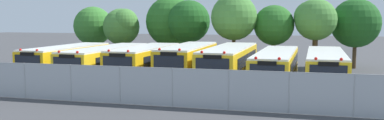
{
  "coord_description": "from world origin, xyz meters",
  "views": [
    {
      "loc": [
        8.3,
        -29.56,
        4.75
      ],
      "look_at": [
        0.37,
        0.0,
        1.6
      ],
      "focal_mm": 39.45,
      "sensor_mm": 36.0,
      "label": 1
    }
  ],
  "objects_px": {
    "school_bus_3": "(188,62)",
    "school_bus_5": "(276,67)",
    "tree_4": "(234,16)",
    "tree_7": "(357,22)",
    "school_bus_6": "(326,68)",
    "traffic_cone": "(42,92)",
    "school_bus_4": "(229,63)",
    "school_bus_2": "(145,62)",
    "school_bus_1": "(106,61)",
    "tree_6": "(314,19)",
    "tree_3": "(189,22)",
    "school_bus_0": "(67,60)",
    "tree_2": "(170,21)",
    "tree_1": "(122,26)",
    "tree_5": "(273,25)",
    "tree_0": "(93,26)"
  },
  "relations": [
    {
      "from": "school_bus_3",
      "to": "school_bus_5",
      "type": "bearing_deg",
      "value": 176.01
    },
    {
      "from": "tree_4",
      "to": "tree_7",
      "type": "xyz_separation_m",
      "value": [
        10.85,
        2.82,
        -0.51
      ]
    },
    {
      "from": "tree_4",
      "to": "tree_7",
      "type": "bearing_deg",
      "value": 14.55
    },
    {
      "from": "school_bus_6",
      "to": "traffic_cone",
      "type": "relative_size",
      "value": 23.06
    },
    {
      "from": "school_bus_4",
      "to": "tree_7",
      "type": "distance_m",
      "value": 15.32
    },
    {
      "from": "school_bus_2",
      "to": "school_bus_3",
      "type": "bearing_deg",
      "value": -174.88
    },
    {
      "from": "school_bus_3",
      "to": "traffic_cone",
      "type": "bearing_deg",
      "value": 48.52
    },
    {
      "from": "school_bus_1",
      "to": "tree_4",
      "type": "bearing_deg",
      "value": -132.24
    },
    {
      "from": "tree_6",
      "to": "tree_7",
      "type": "distance_m",
      "value": 4.41
    },
    {
      "from": "school_bus_3",
      "to": "traffic_cone",
      "type": "distance_m",
      "value": 10.6
    },
    {
      "from": "tree_6",
      "to": "school_bus_6",
      "type": "bearing_deg",
      "value": -86.08
    },
    {
      "from": "school_bus_4",
      "to": "tree_3",
      "type": "distance_m",
      "value": 11.89
    },
    {
      "from": "school_bus_0",
      "to": "tree_2",
      "type": "xyz_separation_m",
      "value": [
        4.75,
        11.78,
        2.96
      ]
    },
    {
      "from": "school_bus_2",
      "to": "school_bus_1",
      "type": "bearing_deg",
      "value": 0.25
    },
    {
      "from": "school_bus_2",
      "to": "tree_7",
      "type": "distance_m",
      "value": 20.09
    },
    {
      "from": "tree_1",
      "to": "tree_2",
      "type": "height_order",
      "value": "tree_2"
    },
    {
      "from": "tree_1",
      "to": "tree_2",
      "type": "bearing_deg",
      "value": 18.09
    },
    {
      "from": "school_bus_1",
      "to": "school_bus_5",
      "type": "relative_size",
      "value": 0.94
    },
    {
      "from": "tree_7",
      "to": "traffic_cone",
      "type": "relative_size",
      "value": 12.95
    },
    {
      "from": "tree_6",
      "to": "tree_5",
      "type": "bearing_deg",
      "value": 175.67
    },
    {
      "from": "school_bus_0",
      "to": "school_bus_6",
      "type": "bearing_deg",
      "value": -179.09
    },
    {
      "from": "tree_1",
      "to": "traffic_cone",
      "type": "xyz_separation_m",
      "value": [
        2.85,
        -17.96,
        -3.6
      ]
    },
    {
      "from": "school_bus_5",
      "to": "tree_2",
      "type": "distance_m",
      "value": 16.78
    },
    {
      "from": "school_bus_1",
      "to": "tree_6",
      "type": "bearing_deg",
      "value": -147.1
    },
    {
      "from": "school_bus_0",
      "to": "school_bus_2",
      "type": "distance_m",
      "value": 6.58
    },
    {
      "from": "tree_0",
      "to": "tree_5",
      "type": "relative_size",
      "value": 1.0
    },
    {
      "from": "school_bus_0",
      "to": "school_bus_1",
      "type": "height_order",
      "value": "school_bus_0"
    },
    {
      "from": "tree_5",
      "to": "traffic_cone",
      "type": "distance_m",
      "value": 21.72
    },
    {
      "from": "school_bus_1",
      "to": "tree_1",
      "type": "height_order",
      "value": "tree_1"
    },
    {
      "from": "school_bus_2",
      "to": "tree_4",
      "type": "bearing_deg",
      "value": -120.16
    },
    {
      "from": "tree_7",
      "to": "school_bus_0",
      "type": "bearing_deg",
      "value": -152.65
    },
    {
      "from": "tree_7",
      "to": "tree_6",
      "type": "bearing_deg",
      "value": -150.55
    },
    {
      "from": "school_bus_1",
      "to": "tree_1",
      "type": "xyz_separation_m",
      "value": [
        -3.28,
        10.27,
        2.49
      ]
    },
    {
      "from": "tree_1",
      "to": "tree_4",
      "type": "height_order",
      "value": "tree_4"
    },
    {
      "from": "school_bus_2",
      "to": "school_bus_4",
      "type": "distance_m",
      "value": 6.35
    },
    {
      "from": "school_bus_0",
      "to": "tree_4",
      "type": "bearing_deg",
      "value": -141.99
    },
    {
      "from": "tree_0",
      "to": "tree_7",
      "type": "bearing_deg",
      "value": -0.06
    },
    {
      "from": "school_bus_2",
      "to": "tree_1",
      "type": "distance_m",
      "value": 12.38
    },
    {
      "from": "school_bus_4",
      "to": "tree_1",
      "type": "bearing_deg",
      "value": -37.25
    },
    {
      "from": "tree_7",
      "to": "school_bus_2",
      "type": "bearing_deg",
      "value": -143.9
    },
    {
      "from": "school_bus_5",
      "to": "traffic_cone",
      "type": "relative_size",
      "value": 23.73
    },
    {
      "from": "school_bus_6",
      "to": "tree_6",
      "type": "relative_size",
      "value": 1.8
    },
    {
      "from": "school_bus_4",
      "to": "traffic_cone",
      "type": "height_order",
      "value": "school_bus_4"
    },
    {
      "from": "school_bus_1",
      "to": "tree_5",
      "type": "relative_size",
      "value": 1.89
    },
    {
      "from": "school_bus_5",
      "to": "school_bus_6",
      "type": "bearing_deg",
      "value": -177.44
    },
    {
      "from": "school_bus_6",
      "to": "tree_6",
      "type": "xyz_separation_m",
      "value": [
        -0.66,
        9.58,
        3.2
      ]
    },
    {
      "from": "school_bus_1",
      "to": "school_bus_4",
      "type": "xyz_separation_m",
      "value": [
        9.53,
        0.22,
        0.09
      ]
    },
    {
      "from": "school_bus_6",
      "to": "tree_6",
      "type": "height_order",
      "value": "tree_6"
    },
    {
      "from": "tree_6",
      "to": "school_bus_3",
      "type": "bearing_deg",
      "value": -134.06
    },
    {
      "from": "tree_1",
      "to": "school_bus_6",
      "type": "bearing_deg",
      "value": -27.99
    }
  ]
}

